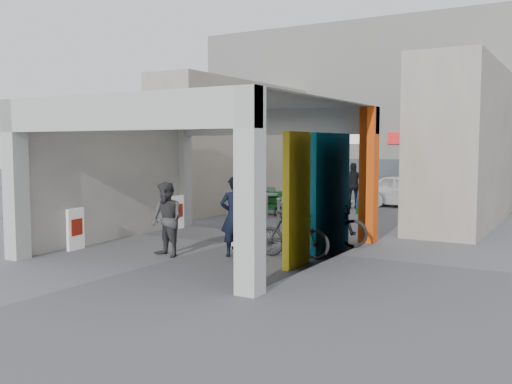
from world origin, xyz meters
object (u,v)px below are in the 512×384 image
Objects in this scene: produce_stand at (265,205)px; man_back_turned at (167,220)px; border_collie at (235,238)px; man_with_dog at (235,216)px; cafe_set at (268,206)px; white_van at (409,191)px; bicycle_front at (327,224)px; man_crates at (354,186)px; man_elderly at (317,211)px; bicycle_rear at (293,235)px.

man_back_turned is (1.85, -7.88, 0.51)m from produce_stand.
man_back_turned reaches higher than border_collie.
man_back_turned is (-1.31, -0.80, -0.07)m from man_with_dog.
border_collie is 0.35× the size of man_with_dog.
cafe_set reaches higher than border_collie.
cafe_set is at bearing 154.39° from white_van.
border_collie is 2.32m from bicycle_front.
man_crates is 0.46× the size of white_van.
man_crates is 8.58m from bicycle_front.
man_crates reaches higher than bicycle_front.
man_crates is (-1.10, 10.51, -0.01)m from man_with_dog.
white_van is at bearing 50.57° from produce_stand.
man_back_turned is 11.32m from man_crates.
man_with_dog reaches higher than produce_stand.
man_crates reaches higher than white_van.
bicycle_front is at bearing -74.56° from man_elderly.
man_back_turned reaches higher than cafe_set.
produce_stand is at bearing 144.35° from cafe_set.
man_crates reaches higher than man_elderly.
man_back_turned is 0.98× the size of bicycle_rear.
cafe_set is 0.22m from produce_stand.
man_crates reaches higher than man_back_turned.
bicycle_front reaches higher than border_collie.
border_collie is at bearing -68.00° from cafe_set.
man_elderly is at bearing 7.35° from bicycle_rear.
white_van is at bearing 68.75° from man_elderly.
man_elderly is 1.24m from bicycle_front.
man_with_dog is 1.37m from bicycle_rear.
border_collie is 0.44× the size of man_elderly.
man_back_turned is 0.93× the size of man_crates.
man_with_dog is (0.50, -0.81, 0.66)m from border_collie.
cafe_set is 1.09× the size of man_elderly.
man_elderly is (0.56, 3.27, -0.18)m from man_with_dog.
man_crates reaches higher than cafe_set.
bicycle_front is 1.78m from bicycle_rear.
white_van is at bearing -127.76° from man_with_dog.
cafe_set is 4.07m from man_crates.
bicycle_front is at bearing -165.97° from white_van.
man_elderly is 2.85m from bicycle_rear.
bicycle_front is at bearing 59.77° from border_collie.
man_elderly is at bearing -46.09° from cafe_set.
man_crates reaches higher than border_collie.
man_with_dog is 1.06× the size of bicycle_rear.
bicycle_front is 0.53× the size of white_van.
bicycle_rear is (2.52, 1.30, -0.33)m from man_back_turned.
man_with_dog is (2.98, -6.95, 0.57)m from cafe_set.
man_elderly is 0.38× the size of white_van.
man_back_turned is 4.48m from man_elderly.
cafe_set is at bearing 116.69° from man_back_turned.
white_van is at bearing -6.01° from bicycle_front.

